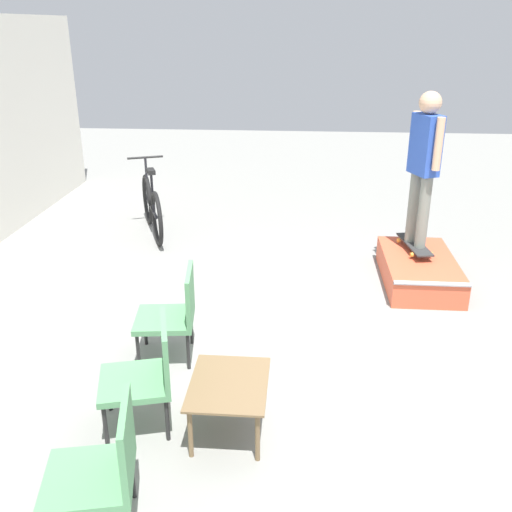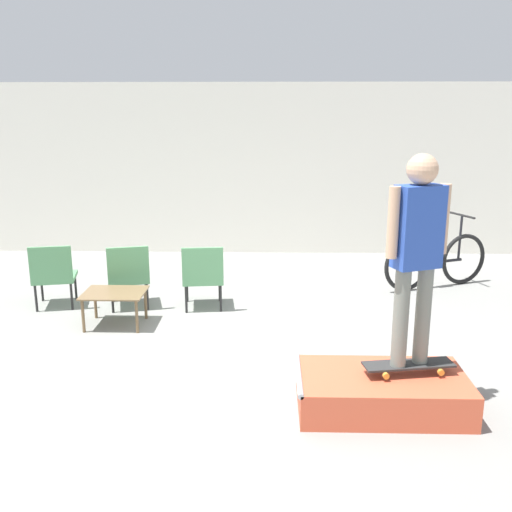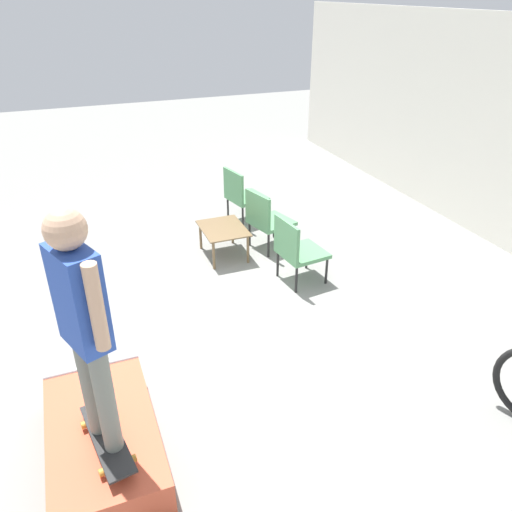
{
  "view_description": "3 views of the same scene",
  "coord_description": "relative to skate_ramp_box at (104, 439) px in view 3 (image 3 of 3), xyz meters",
  "views": [
    {
      "loc": [
        -4.63,
        0.25,
        2.86
      ],
      "look_at": [
        0.44,
        0.66,
        0.79
      ],
      "focal_mm": 40.0,
      "sensor_mm": 36.0,
      "label": 1
    },
    {
      "loc": [
        0.74,
        -5.69,
        2.5
      ],
      "look_at": [
        0.57,
        0.57,
        0.91
      ],
      "focal_mm": 40.0,
      "sensor_mm": 36.0,
      "label": 2
    },
    {
      "loc": [
        4.69,
        -1.07,
        3.27
      ],
      "look_at": [
        0.43,
        0.6,
        0.8
      ],
      "focal_mm": 35.0,
      "sensor_mm": 36.0,
      "label": 3
    }
  ],
  "objects": [
    {
      "name": "ground_plane",
      "position": [
        -1.7,
        1.18,
        -0.16
      ],
      "size": [
        24.0,
        24.0,
        0.0
      ],
      "primitive_type": "plane",
      "color": "gray"
    },
    {
      "name": "skate_ramp_box",
      "position": [
        0.0,
        0.0,
        0.0
      ],
      "size": [
        1.47,
        0.81,
        0.34
      ],
      "color": "#DB5638",
      "rests_on": "ground_plane"
    },
    {
      "name": "skateboard_on_ramp",
      "position": [
        0.23,
        0.03,
        0.24
      ],
      "size": [
        0.8,
        0.35,
        0.07
      ],
      "rotation": [
        0.0,
        0.0,
        0.17
      ],
      "color": "#2D2D2D",
      "rests_on": "skate_ramp_box"
    },
    {
      "name": "person_skater",
      "position": [
        0.23,
        0.03,
        1.31
      ],
      "size": [
        0.54,
        0.33,
        1.78
      ],
      "rotation": [
        0.0,
        0.0,
        0.38
      ],
      "color": "gray",
      "rests_on": "skateboard_on_ramp"
    },
    {
      "name": "coffee_table",
      "position": [
        -2.83,
        1.91,
        0.21
      ],
      "size": [
        0.73,
        0.57,
        0.42
      ],
      "color": "brown",
      "rests_on": "ground_plane"
    },
    {
      "name": "patio_chair_left",
      "position": [
        -3.79,
        2.53,
        0.31
      ],
      "size": [
        0.62,
        0.62,
        0.86
      ],
      "rotation": [
        0.0,
        0.0,
        3.36
      ],
      "color": "black",
      "rests_on": "ground_plane"
    },
    {
      "name": "patio_chair_center",
      "position": [
        -2.8,
        2.53,
        0.31
      ],
      "size": [
        0.64,
        0.64,
        0.86
      ],
      "rotation": [
        0.0,
        0.0,
        3.4
      ],
      "color": "black",
      "rests_on": "ground_plane"
    },
    {
      "name": "patio_chair_right",
      "position": [
        -1.84,
        2.53,
        0.31
      ],
      "size": [
        0.58,
        0.58,
        0.86
      ],
      "rotation": [
        0.0,
        0.0,
        3.26
      ],
      "color": "black",
      "rests_on": "ground_plane"
    }
  ]
}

